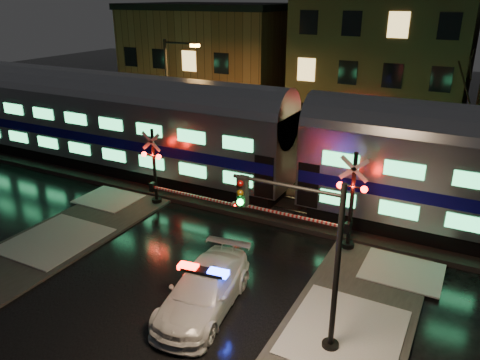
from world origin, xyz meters
name	(u,v)px	position (x,y,z in m)	size (l,w,h in m)	color
ground	(217,247)	(0.00, 0.00, 0.00)	(120.00, 120.00, 0.00)	black
ballast	(265,202)	(0.00, 5.00, 0.12)	(90.00, 4.20, 0.24)	black
building_left	(214,62)	(-13.00, 22.00, 4.50)	(14.00, 10.00, 9.00)	brown
building_mid	(386,57)	(2.00, 22.50, 5.75)	(12.00, 11.00, 11.50)	brown
train	(299,147)	(1.69, 5.00, 3.38)	(51.00, 3.12, 5.92)	black
police_car	(204,290)	(1.78, -3.91, 0.75)	(2.74, 5.32, 1.64)	silver
crossing_signal_right	(342,210)	(4.73, 2.31, 1.81)	(6.17, 0.67, 4.37)	black
crossing_signal_left	(159,176)	(-4.67, 2.30, 1.67)	(5.70, 0.65, 4.03)	black
traffic_light	(308,261)	(5.42, -3.92, 2.94)	(3.58, 0.67, 5.53)	black
streetlight	(171,92)	(-8.55, 9.00, 4.41)	(2.56, 0.27, 7.65)	black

